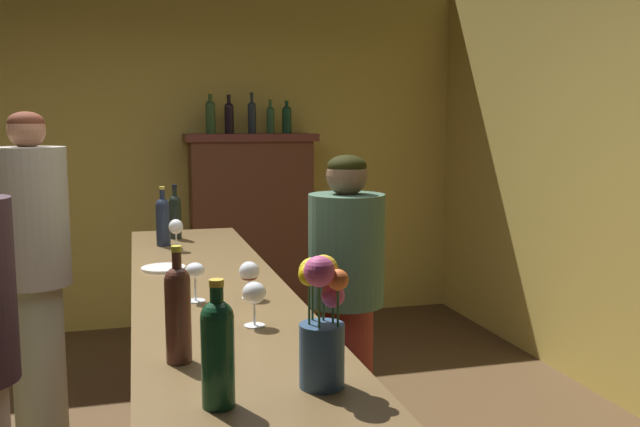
{
  "coord_description": "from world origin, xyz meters",
  "views": [
    {
      "loc": [
        -0.04,
        -2.85,
        1.67
      ],
      "look_at": [
        0.71,
        -0.09,
        1.29
      ],
      "focal_mm": 38.37,
      "sensor_mm": 36.0,
      "label": 1
    }
  ],
  "objects_px": {
    "wine_glass_spare": "(195,272)",
    "display_bottle_left": "(210,115)",
    "wine_bottle_merlot": "(163,219)",
    "cheese_plate": "(163,268)",
    "wine_glass_rear": "(176,228)",
    "wine_glass_front": "(254,294)",
    "bartender": "(346,294)",
    "wine_glass_mid": "(249,273)",
    "display_bottle_midright": "(270,118)",
    "display_bottle_center": "(252,116)",
    "patron_tall": "(34,270)",
    "wine_bottle_chardonnay": "(178,310)",
    "wine_bottle_rose": "(175,214)",
    "wine_bottle_riesling": "(218,347)",
    "flower_arrangement": "(322,319)",
    "bar_counter": "(211,401)",
    "display_bottle_right": "(287,118)",
    "display_cabinet": "(251,227)",
    "display_bottle_midleft": "(229,116)"
  },
  "relations": [
    {
      "from": "display_cabinet",
      "to": "wine_bottle_riesling",
      "type": "height_order",
      "value": "display_cabinet"
    },
    {
      "from": "wine_bottle_merlot",
      "to": "wine_bottle_riesling",
      "type": "distance_m",
      "value": 2.19
    },
    {
      "from": "wine_bottle_rose",
      "to": "display_bottle_midright",
      "type": "bearing_deg",
      "value": 60.52
    },
    {
      "from": "wine_glass_spare",
      "to": "display_bottle_left",
      "type": "xyz_separation_m",
      "value": [
        0.39,
        2.96,
        0.61
      ]
    },
    {
      "from": "bar_counter",
      "to": "display_bottle_center",
      "type": "height_order",
      "value": "display_bottle_center"
    },
    {
      "from": "wine_glass_front",
      "to": "bartender",
      "type": "height_order",
      "value": "bartender"
    },
    {
      "from": "wine_bottle_rose",
      "to": "display_bottle_center",
      "type": "height_order",
      "value": "display_bottle_center"
    },
    {
      "from": "wine_bottle_riesling",
      "to": "wine_glass_rear",
      "type": "xyz_separation_m",
      "value": [
        0.03,
        2.02,
        -0.02
      ]
    },
    {
      "from": "wine_bottle_riesling",
      "to": "flower_arrangement",
      "type": "distance_m",
      "value": 0.27
    },
    {
      "from": "wine_bottle_merlot",
      "to": "cheese_plate",
      "type": "bearing_deg",
      "value": -92.58
    },
    {
      "from": "wine_bottle_riesling",
      "to": "flower_arrangement",
      "type": "height_order",
      "value": "flower_arrangement"
    },
    {
      "from": "display_bottle_left",
      "to": "patron_tall",
      "type": "bearing_deg",
      "value": -120.28
    },
    {
      "from": "wine_bottle_riesling",
      "to": "display_bottle_midleft",
      "type": "bearing_deg",
      "value": 81.76
    },
    {
      "from": "wine_bottle_merlot",
      "to": "bartender",
      "type": "height_order",
      "value": "bartender"
    },
    {
      "from": "wine_bottle_merlot",
      "to": "display_bottle_midleft",
      "type": "xyz_separation_m",
      "value": [
        0.6,
        1.73,
        0.57
      ]
    },
    {
      "from": "wine_glass_rear",
      "to": "wine_bottle_rose",
      "type": "bearing_deg",
      "value": 87.12
    },
    {
      "from": "flower_arrangement",
      "to": "display_bottle_midleft",
      "type": "xyz_separation_m",
      "value": [
        0.31,
        3.87,
        0.54
      ]
    },
    {
      "from": "display_bottle_right",
      "to": "display_cabinet",
      "type": "bearing_deg",
      "value": 180.0
    },
    {
      "from": "wine_glass_mid",
      "to": "display_bottle_midright",
      "type": "height_order",
      "value": "display_bottle_midright"
    },
    {
      "from": "display_cabinet",
      "to": "wine_bottle_chardonnay",
      "type": "height_order",
      "value": "display_cabinet"
    },
    {
      "from": "wine_bottle_rose",
      "to": "wine_glass_mid",
      "type": "distance_m",
      "value": 1.47
    },
    {
      "from": "wine_glass_rear",
      "to": "display_bottle_left",
      "type": "distance_m",
      "value": 2.04
    },
    {
      "from": "wine_glass_front",
      "to": "bartender",
      "type": "distance_m",
      "value": 1.25
    },
    {
      "from": "bar_counter",
      "to": "wine_glass_mid",
      "type": "distance_m",
      "value": 0.67
    },
    {
      "from": "bartender",
      "to": "wine_bottle_chardonnay",
      "type": "bearing_deg",
      "value": 66.06
    },
    {
      "from": "wine_bottle_riesling",
      "to": "wine_bottle_rose",
      "type": "bearing_deg",
      "value": 88.91
    },
    {
      "from": "wine_bottle_riesling",
      "to": "wine_glass_rear",
      "type": "distance_m",
      "value": 2.02
    },
    {
      "from": "display_cabinet",
      "to": "wine_bottle_rose",
      "type": "xyz_separation_m",
      "value": [
        -0.69,
        -1.51,
        0.33
      ]
    },
    {
      "from": "cheese_plate",
      "to": "display_bottle_right",
      "type": "distance_m",
      "value": 2.69
    },
    {
      "from": "wine_glass_mid",
      "to": "display_bottle_center",
      "type": "distance_m",
      "value": 3.07
    },
    {
      "from": "wine_glass_front",
      "to": "display_bottle_center",
      "type": "relative_size",
      "value": 0.45
    },
    {
      "from": "wine_glass_front",
      "to": "display_bottle_left",
      "type": "xyz_separation_m",
      "value": [
        0.23,
        3.32,
        0.61
      ]
    },
    {
      "from": "wine_glass_mid",
      "to": "wine_glass_spare",
      "type": "xyz_separation_m",
      "value": [
        -0.2,
        0.01,
        0.01
      ]
    },
    {
      "from": "wine_bottle_rose",
      "to": "display_bottle_midleft",
      "type": "height_order",
      "value": "display_bottle_midleft"
    },
    {
      "from": "wine_bottle_merlot",
      "to": "cheese_plate",
      "type": "xyz_separation_m",
      "value": [
        -0.03,
        -0.62,
        -0.14
      ]
    },
    {
      "from": "wine_glass_spare",
      "to": "patron_tall",
      "type": "bearing_deg",
      "value": 122.77
    },
    {
      "from": "display_bottle_midright",
      "to": "patron_tall",
      "type": "bearing_deg",
      "value": -130.04
    },
    {
      "from": "display_bottle_right",
      "to": "bartender",
      "type": "distance_m",
      "value": 2.47
    },
    {
      "from": "patron_tall",
      "to": "wine_glass_mid",
      "type": "bearing_deg",
      "value": -22.91
    },
    {
      "from": "bartender",
      "to": "display_bottle_right",
      "type": "bearing_deg",
      "value": -84.86
    },
    {
      "from": "wine_glass_mid",
      "to": "display_bottle_midright",
      "type": "relative_size",
      "value": 0.49
    },
    {
      "from": "wine_bottle_chardonnay",
      "to": "display_bottle_right",
      "type": "xyz_separation_m",
      "value": [
        1.1,
        3.6,
        0.55
      ]
    },
    {
      "from": "wine_glass_mid",
      "to": "display_bottle_center",
      "type": "height_order",
      "value": "display_bottle_center"
    },
    {
      "from": "cheese_plate",
      "to": "display_cabinet",
      "type": "bearing_deg",
      "value": 71.36
    },
    {
      "from": "wine_glass_front",
      "to": "display_bottle_midleft",
      "type": "relative_size",
      "value": 0.48
    },
    {
      "from": "wine_bottle_riesling",
      "to": "display_bottle_left",
      "type": "height_order",
      "value": "display_bottle_left"
    },
    {
      "from": "wine_bottle_chardonnay",
      "to": "wine_glass_spare",
      "type": "bearing_deg",
      "value": 81.12
    },
    {
      "from": "cheese_plate",
      "to": "display_bottle_midleft",
      "type": "relative_size",
      "value": 0.64
    },
    {
      "from": "wine_bottle_merlot",
      "to": "wine_glass_rear",
      "type": "relative_size",
      "value": 1.94
    },
    {
      "from": "wine_bottle_merlot",
      "to": "flower_arrangement",
      "type": "relative_size",
      "value": 0.94
    }
  ]
}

